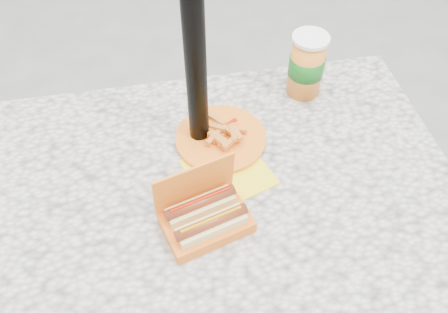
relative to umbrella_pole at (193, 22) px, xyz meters
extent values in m
plane|color=slate|center=(0.00, -0.16, -1.10)|extent=(60.00, 60.00, 0.00)
cube|color=beige|center=(0.00, -0.16, -0.38)|extent=(1.20, 0.80, 0.05)
cylinder|color=black|center=(-0.50, 0.14, -0.75)|extent=(0.07, 0.07, 0.70)
cylinder|color=black|center=(0.50, 0.14, -0.75)|extent=(0.07, 0.07, 0.70)
cylinder|color=black|center=(0.00, 0.00, 0.00)|extent=(0.05, 0.05, 2.20)
cube|color=orange|center=(-0.03, -0.27, -0.33)|extent=(0.21, 0.17, 0.03)
cube|color=orange|center=(-0.04, -0.22, -0.26)|extent=(0.18, 0.07, 0.12)
cube|color=#DED188|center=(-0.02, -0.30, -0.31)|extent=(0.16, 0.08, 0.04)
cylinder|color=brown|center=(-0.02, -0.30, -0.29)|extent=(0.16, 0.07, 0.02)
cylinder|color=#B67C00|center=(-0.02, -0.30, -0.28)|extent=(0.14, 0.05, 0.01)
cube|color=#DED188|center=(-0.03, -0.24, -0.31)|extent=(0.16, 0.08, 0.04)
cylinder|color=brown|center=(-0.03, -0.24, -0.29)|extent=(0.16, 0.07, 0.02)
cylinder|color=#A71901|center=(-0.03, -0.24, -0.28)|extent=(0.14, 0.05, 0.01)
cube|color=yellow|center=(0.05, -0.13, -0.35)|extent=(0.23, 0.23, 0.00)
cylinder|color=orange|center=(0.05, -0.02, -0.34)|extent=(0.22, 0.22, 0.01)
cylinder|color=orange|center=(0.05, -0.02, -0.34)|extent=(0.23, 0.23, 0.01)
cube|color=orange|center=(0.06, 0.02, -0.33)|extent=(0.04, 0.05, 0.01)
cube|color=orange|center=(0.08, -0.04, -0.31)|extent=(0.02, 0.06, 0.01)
cube|color=orange|center=(0.04, -0.03, -0.32)|extent=(0.03, 0.06, 0.01)
cube|color=orange|center=(0.09, -0.03, -0.31)|extent=(0.02, 0.06, 0.01)
cube|color=orange|center=(0.04, -0.04, -0.32)|extent=(0.04, 0.05, 0.01)
cube|color=orange|center=(0.05, -0.03, -0.33)|extent=(0.05, 0.05, 0.01)
cube|color=orange|center=(0.04, -0.01, -0.31)|extent=(0.06, 0.04, 0.01)
cube|color=orange|center=(0.03, 0.01, -0.32)|extent=(0.05, 0.05, 0.01)
cube|color=orange|center=(0.07, -0.01, -0.31)|extent=(0.04, 0.05, 0.01)
cube|color=orange|center=(0.03, -0.03, -0.32)|extent=(0.05, 0.05, 0.01)
cube|color=orange|center=(0.02, 0.01, -0.32)|extent=(0.05, 0.05, 0.01)
cube|color=orange|center=(0.04, -0.04, -0.32)|extent=(0.04, 0.05, 0.01)
cube|color=orange|center=(0.04, -0.04, -0.33)|extent=(0.02, 0.06, 0.01)
cube|color=orange|center=(0.04, -0.03, -0.33)|extent=(0.05, 0.05, 0.01)
cube|color=orange|center=(0.09, -0.01, -0.32)|extent=(0.06, 0.03, 0.01)
cube|color=orange|center=(0.04, 0.01, -0.32)|extent=(0.02, 0.06, 0.01)
cube|color=orange|center=(0.07, -0.06, -0.31)|extent=(0.05, 0.05, 0.01)
cube|color=orange|center=(0.05, 0.02, -0.31)|extent=(0.04, 0.05, 0.01)
ellipsoid|color=#A71901|center=(0.00, 0.01, -0.33)|extent=(0.05, 0.05, 0.01)
cube|color=#BC1700|center=(0.06, -0.01, -0.32)|extent=(0.09, 0.06, 0.00)
cylinder|color=orange|center=(0.32, 0.13, -0.26)|extent=(0.09, 0.09, 0.17)
cylinder|color=#135E17|center=(0.32, 0.13, -0.26)|extent=(0.10, 0.10, 0.06)
cylinder|color=white|center=(0.32, 0.13, -0.17)|extent=(0.10, 0.10, 0.01)
camera|label=1|loc=(-0.09, -0.84, 0.56)|focal=38.00mm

